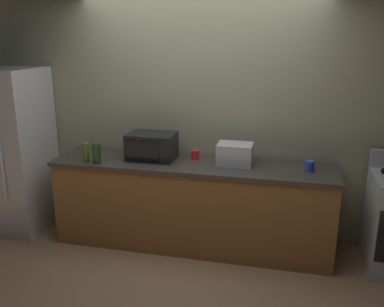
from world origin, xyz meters
name	(u,v)px	position (x,y,z in m)	size (l,w,h in m)	color
ground_plane	(183,264)	(0.00, 0.00, 0.00)	(8.00, 8.00, 0.00)	#93704C
back_wall	(201,111)	(0.00, 0.81, 1.35)	(6.40, 0.10, 2.70)	gray
counter_run	(192,205)	(0.00, 0.40, 0.45)	(2.84, 0.64, 0.90)	brown
refrigerator	(12,150)	(-2.05, 0.40, 0.90)	(0.72, 0.73, 1.80)	#B7BABF
microwave	(152,146)	(-0.44, 0.45, 1.04)	(0.48, 0.35, 0.27)	black
toaster_oven	(235,154)	(0.42, 0.46, 1.01)	(0.34, 0.26, 0.21)	#B7BABF
bottle_wine	(97,153)	(-0.92, 0.19, 1.00)	(0.08, 0.08, 0.20)	#1E3F19
bottle_olive_oil	(86,152)	(-1.05, 0.22, 1.00)	(0.06, 0.06, 0.20)	#4C6B19
mug_blue	(309,166)	(1.13, 0.41, 0.95)	(0.09, 0.09, 0.10)	#2D4CB2
mug_red	(195,155)	(0.00, 0.54, 0.95)	(0.08, 0.08, 0.10)	red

